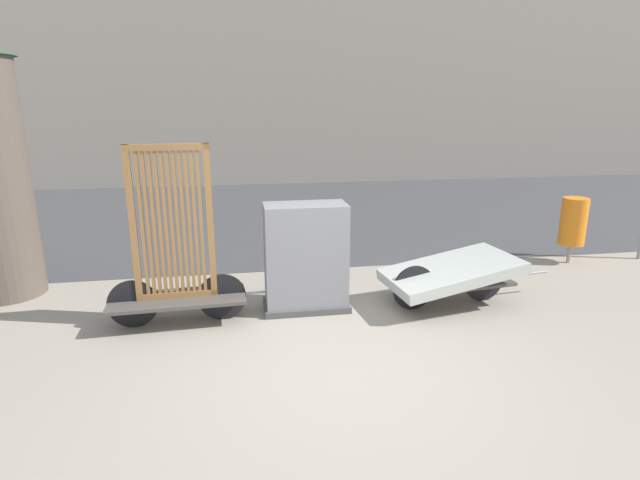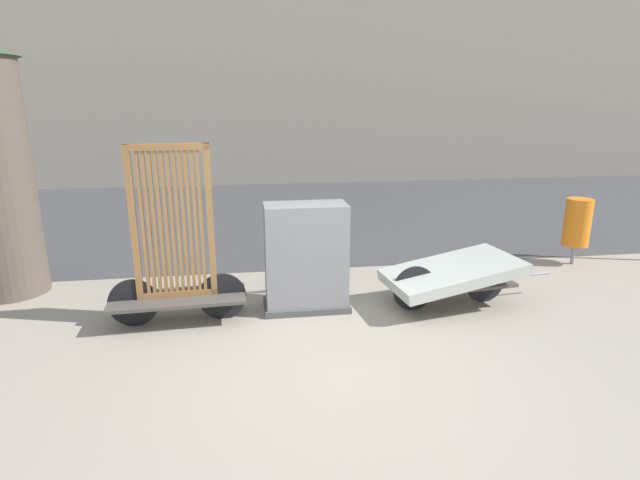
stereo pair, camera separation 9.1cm
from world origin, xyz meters
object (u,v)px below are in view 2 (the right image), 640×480
Objects in this scene: trash_bin at (577,223)px; utility_cabinet at (306,261)px; bike_cart_with_bedframe at (176,262)px; bike_cart_with_mattress at (452,274)px.

utility_cabinet is at bearing -165.64° from trash_bin.
bike_cart_with_mattress is at bearing -2.95° from bike_cart_with_bedframe.
bike_cart_with_mattress is 1.74× the size of utility_cabinet.
trash_bin is at bearing 9.58° from bike_cart_with_bedframe.
bike_cart_with_bedframe reaches higher than bike_cart_with_mattress.
bike_cart_with_mattress is 2.19× the size of trash_bin.
utility_cabinet is at bearing 4.09° from bike_cart_with_bedframe.
trash_bin is at bearing 14.36° from utility_cabinet.
utility_cabinet reaches higher than bike_cart_with_mattress.
trash_bin is at bearing 19.97° from bike_cart_with_mattress.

